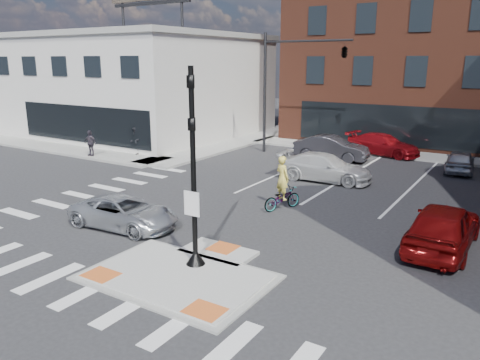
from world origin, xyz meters
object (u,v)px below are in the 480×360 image
Objects in this scene: pedestrian_b at (90,143)px; bg_car_red at (383,145)px; white_pickup at (325,167)px; bg_car_silver at (460,161)px; pedestrian_a at (136,141)px; red_sedan at (443,226)px; cyclist at (282,192)px; silver_suv at (124,212)px; bg_car_dark at (331,148)px.

bg_car_red is at bearing 31.73° from pedestrian_b.
bg_car_silver is at bearing -47.56° from white_pickup.
bg_car_silver is 20.03m from pedestrian_a.
red_sedan is 2.04× the size of cyclist.
cyclist reaches higher than silver_suv.
white_pickup is 2.72× the size of pedestrian_a.
white_pickup is at bearing -63.16° from cyclist.
red_sedan is 2.65× the size of pedestrian_a.
white_pickup is 2.10× the size of cyclist.
bg_car_dark is at bearing -52.99° from red_sedan.
red_sedan is 0.98× the size of bg_car_red.
cyclist is (-0.30, -14.18, 0.08)m from bg_car_red.
red_sedan reaches higher than bg_car_silver.
red_sedan is 20.94m from pedestrian_a.
bg_car_silver is at bearing 64.21° from pedestrian_a.
pedestrian_b reaches higher than bg_car_red.
white_pickup is 15.42m from pedestrian_b.
bg_car_dark is 2.59× the size of pedestrian_a.
cyclist reaches higher than bg_car_dark.
red_sedan reaches higher than white_pickup.
bg_car_silver is at bearing -83.78° from red_sedan.
silver_suv is at bearing 157.31° from white_pickup.
bg_car_red reaches higher than silver_suv.
white_pickup is 1.00× the size of bg_car_red.
pedestrian_b is at bearing 135.75° from bg_car_red.
red_sedan is 22.52m from pedestrian_b.
silver_suv is 13.86m from pedestrian_a.
pedestrian_a reaches higher than white_pickup.
red_sedan is at bearing -165.54° from cyclist.
pedestrian_a is (-13.10, -0.63, 0.34)m from white_pickup.
pedestrian_a is at bearing 113.69° from bg_car_dark.
white_pickup is at bearing -23.80° from silver_suv.
white_pickup is 13.12m from pedestrian_a.
cyclist is at bearing -7.75° from red_sedan.
bg_car_red is (2.38, 3.29, -0.06)m from bg_car_dark.
white_pickup is at bearing -173.90° from bg_car_red.
bg_car_red is 2.10× the size of cyclist.
bg_car_silver is (-1.18, 12.66, -0.18)m from red_sedan.
bg_car_red is (-6.30, 15.18, -0.10)m from red_sedan.
red_sedan is 16.44m from bg_car_red.
bg_car_dark reaches higher than bg_car_silver.
cyclist is at bearing -172.82° from bg_car_dark.
bg_car_dark is at bearing -56.07° from cyclist.
red_sedan is (10.68, 4.20, 0.22)m from silver_suv.
silver_suv is at bearing 177.81° from bg_car_red.
white_pickup is 2.94× the size of pedestrian_b.
bg_car_red is at bearing -31.68° from bg_car_silver.
white_pickup is at bearing 47.54° from pedestrian_a.
cyclist is (2.09, -10.89, 0.02)m from bg_car_dark.
bg_car_dark is 4.07m from bg_car_red.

